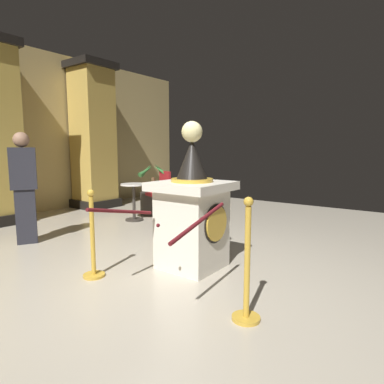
{
  "coord_description": "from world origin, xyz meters",
  "views": [
    {
      "loc": [
        -2.79,
        -2.48,
        1.42
      ],
      "look_at": [
        0.29,
        -0.2,
        0.92
      ],
      "focal_mm": 30.63,
      "sensor_mm": 36.0,
      "label": 1
    }
  ],
  "objects_px": {
    "stanchion_near": "(93,247)",
    "cafe_chair_red": "(161,190)",
    "bystander_guest": "(24,185)",
    "cafe_table": "(134,197)",
    "potted_palm_right": "(154,200)",
    "pedestal_clock": "(192,213)",
    "stanchion_far": "(247,278)"
  },
  "relations": [
    {
      "from": "potted_palm_right",
      "to": "bystander_guest",
      "type": "relative_size",
      "value": 0.68
    },
    {
      "from": "potted_palm_right",
      "to": "pedestal_clock",
      "type": "bearing_deg",
      "value": -128.87
    },
    {
      "from": "pedestal_clock",
      "to": "potted_palm_right",
      "type": "distance_m",
      "value": 3.38
    },
    {
      "from": "pedestal_clock",
      "to": "bystander_guest",
      "type": "xyz_separation_m",
      "value": [
        -0.68,
        2.63,
        0.22
      ]
    },
    {
      "from": "pedestal_clock",
      "to": "potted_palm_right",
      "type": "bearing_deg",
      "value": 51.13
    },
    {
      "from": "stanchion_near",
      "to": "potted_palm_right",
      "type": "relative_size",
      "value": 0.87
    },
    {
      "from": "stanchion_near",
      "to": "cafe_table",
      "type": "relative_size",
      "value": 1.33
    },
    {
      "from": "potted_palm_right",
      "to": "cafe_table",
      "type": "xyz_separation_m",
      "value": [
        -0.71,
        -0.13,
        0.15
      ]
    },
    {
      "from": "cafe_table",
      "to": "pedestal_clock",
      "type": "bearing_deg",
      "value": -119.39
    },
    {
      "from": "pedestal_clock",
      "to": "cafe_table",
      "type": "height_order",
      "value": "pedestal_clock"
    },
    {
      "from": "stanchion_far",
      "to": "potted_palm_right",
      "type": "height_order",
      "value": "potted_palm_right"
    },
    {
      "from": "pedestal_clock",
      "to": "cafe_chair_red",
      "type": "bearing_deg",
      "value": 48.81
    },
    {
      "from": "stanchion_near",
      "to": "cafe_table",
      "type": "xyz_separation_m",
      "value": [
        2.31,
        1.78,
        0.13
      ]
    },
    {
      "from": "stanchion_near",
      "to": "cafe_chair_red",
      "type": "distance_m",
      "value": 3.35
    },
    {
      "from": "cafe_table",
      "to": "bystander_guest",
      "type": "bearing_deg",
      "value": 175.99
    },
    {
      "from": "pedestal_clock",
      "to": "stanchion_near",
      "type": "bearing_deg",
      "value": 142.36
    },
    {
      "from": "pedestal_clock",
      "to": "stanchion_far",
      "type": "xyz_separation_m",
      "value": [
        -0.74,
        -1.11,
        -0.3
      ]
    },
    {
      "from": "cafe_chair_red",
      "to": "cafe_table",
      "type": "bearing_deg",
      "value": 164.37
    },
    {
      "from": "potted_palm_right",
      "to": "bystander_guest",
      "type": "height_order",
      "value": "bystander_guest"
    },
    {
      "from": "stanchion_far",
      "to": "cafe_chair_red",
      "type": "bearing_deg",
      "value": 51.09
    },
    {
      "from": "potted_palm_right",
      "to": "cafe_chair_red",
      "type": "xyz_separation_m",
      "value": [
        -0.09,
        -0.31,
        0.26
      ]
    },
    {
      "from": "cafe_chair_red",
      "to": "stanchion_far",
      "type": "bearing_deg",
      "value": -128.91
    },
    {
      "from": "stanchion_far",
      "to": "bystander_guest",
      "type": "bearing_deg",
      "value": 89.08
    },
    {
      "from": "stanchion_far",
      "to": "cafe_chair_red",
      "type": "relative_size",
      "value": 1.09
    },
    {
      "from": "pedestal_clock",
      "to": "cafe_chair_red",
      "type": "relative_size",
      "value": 1.82
    },
    {
      "from": "potted_palm_right",
      "to": "cafe_table",
      "type": "relative_size",
      "value": 1.53
    },
    {
      "from": "bystander_guest",
      "to": "cafe_table",
      "type": "xyz_separation_m",
      "value": [
        2.07,
        -0.15,
        -0.42
      ]
    },
    {
      "from": "stanchion_near",
      "to": "potted_palm_right",
      "type": "xyz_separation_m",
      "value": [
        3.02,
        1.91,
        -0.03
      ]
    },
    {
      "from": "stanchion_near",
      "to": "cafe_chair_red",
      "type": "bearing_deg",
      "value": 28.75
    },
    {
      "from": "bystander_guest",
      "to": "stanchion_near",
      "type": "bearing_deg",
      "value": -96.9
    },
    {
      "from": "pedestal_clock",
      "to": "potted_palm_right",
      "type": "relative_size",
      "value": 1.53
    },
    {
      "from": "stanchion_near",
      "to": "bystander_guest",
      "type": "bearing_deg",
      "value": 83.1
    }
  ]
}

